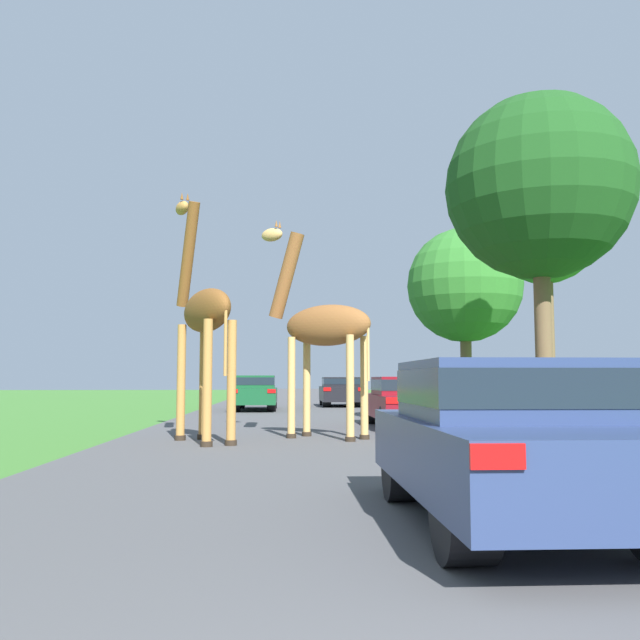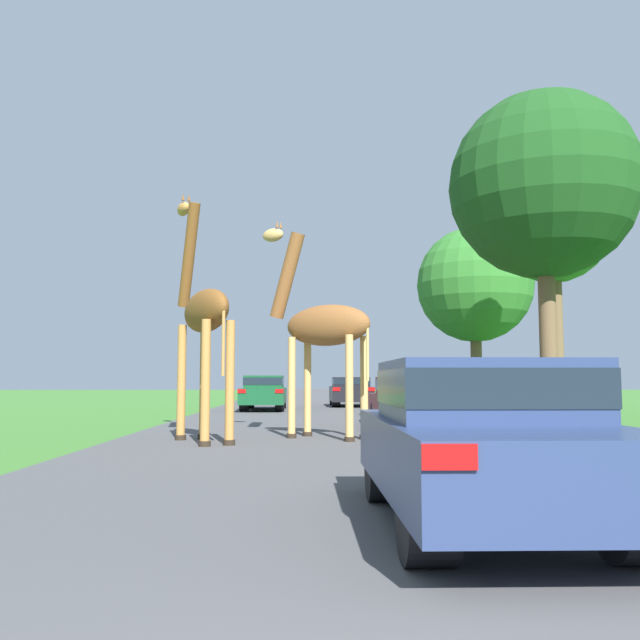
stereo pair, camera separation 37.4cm
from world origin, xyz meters
name	(u,v)px [view 2 (the right image)]	position (x,y,z in m)	size (l,w,h in m)	color
road	(309,407)	(0.00, 30.00, 0.00)	(8.33, 120.00, 0.00)	#4C4C4F
giraffe_near_road	(322,326)	(0.13, 13.42, 2.36)	(2.54, 2.00, 4.81)	tan
giraffe_companion	(203,317)	(-2.28, 12.67, 2.48)	(1.71, 2.84, 5.34)	#B77F3D
car_lead_maroon	(482,437)	(1.26, 4.86, 0.75)	(1.74, 4.00, 1.40)	navy
car_queue_right	(264,391)	(-1.84, 26.73, 0.75)	(1.71, 4.79, 1.39)	#144C28
car_queue_left	(410,400)	(2.51, 16.70, 0.70)	(1.73, 4.54, 1.30)	maroon
car_far_ahead	(351,391)	(1.94, 30.50, 0.71)	(1.84, 4.01, 1.34)	black
tree_right_cluster	(544,186)	(5.77, 15.54, 6.06)	(4.70, 4.70, 8.45)	brown
tree_far_right	(475,285)	(7.45, 28.99, 5.46)	(5.18, 5.18, 8.07)	brown
tree_mid_field	(553,228)	(8.28, 21.64, 6.39)	(3.91, 3.91, 8.42)	brown
sign_post	(545,385)	(5.27, 14.46, 1.10)	(0.70, 0.08, 1.58)	#4C3823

